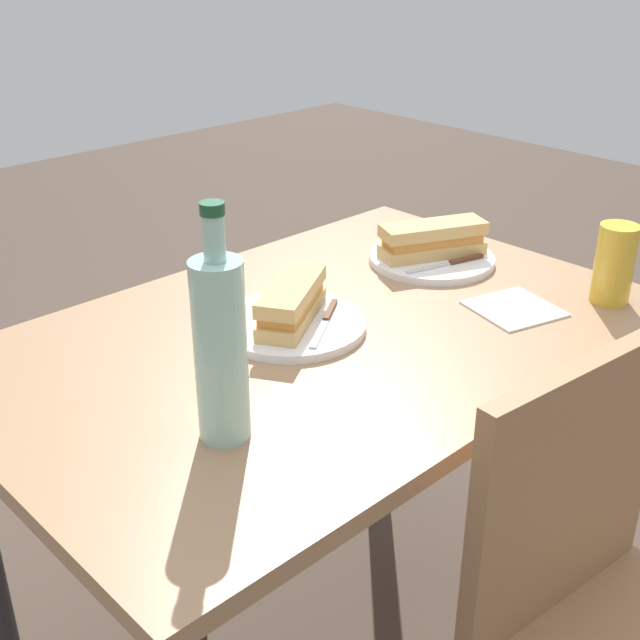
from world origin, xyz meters
TOP-DOWN VIEW (x-y plane):
  - dining_table at (0.00, 0.00)m, footprint 1.16×0.76m
  - chair_far at (-0.01, 0.58)m, footprint 0.44×0.44m
  - plate_near at (0.03, -0.04)m, footprint 0.25×0.25m
  - baguette_sandwich_near at (0.03, -0.04)m, footprint 0.20×0.16m
  - knife_near at (-0.01, 0.00)m, footprint 0.16×0.11m
  - plate_far at (-0.38, -0.07)m, footprint 0.25×0.25m
  - baguette_sandwich_far at (-0.38, -0.07)m, footprint 0.22×0.15m
  - knife_far at (-0.37, -0.01)m, footprint 0.18×0.06m
  - water_bottle at (0.31, 0.14)m, footprint 0.07×0.07m
  - beer_glass at (-0.47, 0.28)m, footprint 0.07×0.07m
  - paper_napkin at (-0.31, 0.18)m, footprint 0.17×0.17m

SIDE VIEW (x-z plane):
  - chair_far at x=-0.01m, z-range 0.06..0.93m
  - dining_table at x=0.00m, z-range 0.25..0.99m
  - paper_napkin at x=-0.31m, z-range 0.74..0.75m
  - plate_near at x=0.03m, z-range 0.74..0.76m
  - plate_far at x=-0.38m, z-range 0.74..0.76m
  - knife_near at x=-0.01m, z-range 0.76..0.76m
  - knife_far at x=-0.37m, z-range 0.76..0.76m
  - baguette_sandwich_near at x=0.03m, z-range 0.76..0.82m
  - baguette_sandwich_far at x=-0.38m, z-range 0.76..0.82m
  - beer_glass at x=-0.47m, z-range 0.74..0.89m
  - water_bottle at x=0.31m, z-range 0.71..1.04m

